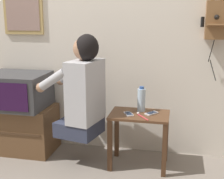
# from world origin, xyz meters

# --- Properties ---
(wall_back) EXTENTS (6.80, 0.05, 2.55)m
(wall_back) POSITION_xyz_m (0.00, 1.11, 1.27)
(wall_back) COLOR beige
(wall_back) RESTS_ON ground_plane
(side_table) EXTENTS (0.53, 0.36, 0.51)m
(side_table) POSITION_xyz_m (0.53, 0.74, 0.39)
(side_table) COLOR #51331E
(side_table) RESTS_ON ground_plane
(person) EXTENTS (0.59, 0.49, 0.93)m
(person) POSITION_xyz_m (0.01, 0.69, 0.72)
(person) COLOR #2D3347
(person) RESTS_ON ground_plane
(tv_stand) EXTENTS (0.72, 0.42, 0.47)m
(tv_stand) POSITION_xyz_m (-0.72, 0.83, 0.24)
(tv_stand) COLOR brown
(tv_stand) RESTS_ON ground_plane
(television) EXTENTS (0.60, 0.50, 0.34)m
(television) POSITION_xyz_m (-0.72, 0.81, 0.64)
(television) COLOR #38383A
(television) RESTS_ON tv_stand
(wall_phone_antique) EXTENTS (0.21, 0.19, 0.76)m
(wall_phone_antique) POSITION_xyz_m (1.15, 1.03, 1.34)
(wall_phone_antique) COLOR brown
(framed_picture) EXTENTS (0.42, 0.03, 0.55)m
(framed_picture) POSITION_xyz_m (-0.73, 1.07, 1.45)
(framed_picture) COLOR tan
(cell_phone_held) EXTENTS (0.11, 0.14, 0.01)m
(cell_phone_held) POSITION_xyz_m (0.43, 0.70, 0.51)
(cell_phone_held) COLOR silver
(cell_phone_held) RESTS_ON side_table
(cell_phone_spare) EXTENTS (0.12, 0.13, 0.01)m
(cell_phone_spare) POSITION_xyz_m (0.63, 0.76, 0.51)
(cell_phone_spare) COLOR silver
(cell_phone_spare) RESTS_ON side_table
(water_bottle) EXTENTS (0.07, 0.07, 0.23)m
(water_bottle) POSITION_xyz_m (0.53, 0.82, 0.62)
(water_bottle) COLOR #ADC6DB
(water_bottle) RESTS_ON side_table
(toothbrush) EXTENTS (0.12, 0.16, 0.02)m
(toothbrush) POSITION_xyz_m (0.56, 0.65, 0.52)
(toothbrush) COLOR #D83F4C
(toothbrush) RESTS_ON side_table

